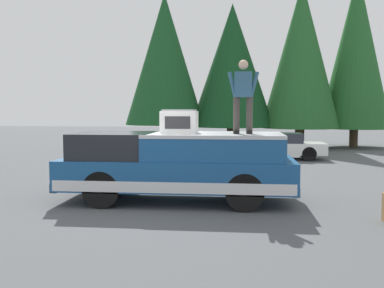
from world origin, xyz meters
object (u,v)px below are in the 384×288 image
object	(u,v)px
compressor_unit	(179,121)
parked_car_white	(278,146)
person_on_truck_bed	(243,95)
pickup_truck	(178,165)

from	to	relation	value
compressor_unit	parked_car_white	bearing A→B (deg)	-18.43
person_on_truck_bed	parked_car_white	size ratio (longest dim) A/B	0.41
person_on_truck_bed	parked_car_white	world-z (taller)	person_on_truck_bed
pickup_truck	parked_car_white	bearing A→B (deg)	-18.80
pickup_truck	compressor_unit	xyz separation A→B (m)	(-0.05, -0.05, 1.05)
compressor_unit	parked_car_white	xyz separation A→B (m)	(9.45, -3.15, -1.35)
parked_car_white	pickup_truck	bearing A→B (deg)	161.20
parked_car_white	compressor_unit	bearing A→B (deg)	161.57
pickup_truck	person_on_truck_bed	distance (m)	2.28
pickup_truck	person_on_truck_bed	world-z (taller)	person_on_truck_bed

